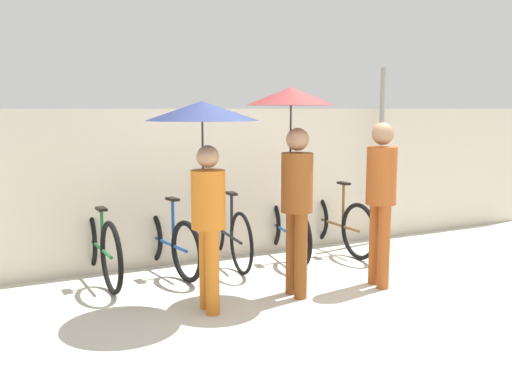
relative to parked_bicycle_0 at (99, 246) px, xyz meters
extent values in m
plane|color=beige|center=(1.57, -1.90, -0.40)|extent=(30.00, 30.00, 0.00)
cube|color=beige|center=(1.57, 0.34, 0.56)|extent=(11.14, 0.12, 1.91)
torus|color=black|center=(-0.02, 0.53, -0.01)|extent=(0.08, 0.77, 0.77)
torus|color=black|center=(0.02, -0.54, -0.01)|extent=(0.08, 0.77, 0.77)
cylinder|color=#19662D|center=(0.00, -0.01, -0.01)|extent=(0.08, 1.07, 0.04)
cylinder|color=#19662D|center=(0.01, -0.19, 0.21)|extent=(0.04, 0.04, 0.44)
cube|color=black|center=(0.01, -0.19, 0.45)|extent=(0.10, 0.20, 0.03)
cylinder|color=#19662D|center=(-0.02, 0.53, 0.33)|extent=(0.04, 0.04, 0.68)
cylinder|color=#19662D|center=(-0.02, 0.53, 0.67)|extent=(0.44, 0.04, 0.03)
torus|color=black|center=(0.72, 0.48, -0.05)|extent=(0.15, 0.70, 0.69)
torus|color=black|center=(0.85, -0.51, -0.05)|extent=(0.15, 0.70, 0.69)
cylinder|color=#19478C|center=(0.79, -0.02, -0.05)|extent=(0.17, 0.99, 0.04)
cylinder|color=#19478C|center=(0.81, -0.19, 0.21)|extent=(0.04, 0.04, 0.53)
cube|color=black|center=(0.81, -0.19, 0.49)|extent=(0.12, 0.21, 0.03)
cylinder|color=#19478C|center=(0.72, 0.48, 0.30)|extent=(0.04, 0.04, 0.70)
cylinder|color=#19478C|center=(0.72, 0.48, 0.65)|extent=(0.44, 0.09, 0.03)
torus|color=black|center=(1.62, 0.52, -0.03)|extent=(0.11, 0.73, 0.73)
torus|color=black|center=(1.52, -0.50, -0.03)|extent=(0.11, 0.73, 0.73)
cylinder|color=black|center=(1.57, 0.01, -0.03)|extent=(0.13, 1.02, 0.04)
cylinder|color=black|center=(1.55, -0.17, 0.23)|extent=(0.04, 0.04, 0.52)
cube|color=black|center=(1.55, -0.17, 0.51)|extent=(0.11, 0.21, 0.03)
cylinder|color=black|center=(1.62, 0.52, 0.29)|extent=(0.04, 0.04, 0.64)
cylinder|color=black|center=(1.62, 0.52, 0.61)|extent=(0.44, 0.07, 0.03)
torus|color=black|center=(2.44, 0.49, -0.05)|extent=(0.17, 0.70, 0.70)
torus|color=black|center=(2.27, -0.56, -0.05)|extent=(0.17, 0.70, 0.70)
cylinder|color=#19478C|center=(2.36, -0.04, -0.05)|extent=(0.20, 1.06, 0.04)
cylinder|color=#19478C|center=(2.33, -0.22, 0.26)|extent=(0.04, 0.04, 0.62)
cube|color=black|center=(2.33, -0.22, 0.59)|extent=(0.12, 0.21, 0.03)
cylinder|color=#19478C|center=(2.44, 0.49, 0.27)|extent=(0.04, 0.04, 0.63)
cylinder|color=#19478C|center=(2.44, 0.49, 0.58)|extent=(0.44, 0.10, 0.03)
torus|color=black|center=(3.15, 0.50, -0.03)|extent=(0.06, 0.73, 0.73)
torus|color=black|center=(3.13, -0.58, -0.03)|extent=(0.06, 0.73, 0.73)
cylinder|color=brown|center=(3.14, -0.04, -0.03)|extent=(0.05, 1.08, 0.04)
cylinder|color=brown|center=(3.14, -0.23, 0.25)|extent=(0.04, 0.04, 0.56)
cube|color=black|center=(3.14, -0.23, 0.54)|extent=(0.09, 0.20, 0.03)
cylinder|color=brown|center=(3.15, 0.50, 0.28)|extent=(0.04, 0.04, 0.63)
cylinder|color=brown|center=(3.15, 0.50, 0.60)|extent=(0.44, 0.03, 0.03)
cylinder|color=#C66B1E|center=(0.72, -1.57, 0.00)|extent=(0.13, 0.13, 0.80)
cylinder|color=#C66B1E|center=(0.73, -1.39, 0.00)|extent=(0.13, 0.13, 0.80)
cylinder|color=#C66B1E|center=(0.73, -1.48, 0.68)|extent=(0.32, 0.32, 0.55)
sphere|color=tan|center=(0.73, -1.48, 1.08)|extent=(0.21, 0.21, 0.21)
cylinder|color=#332D28|center=(0.73, -1.34, 1.06)|extent=(0.02, 0.02, 0.69)
cone|color=#19234C|center=(0.73, -1.34, 1.49)|extent=(1.06, 1.06, 0.18)
cylinder|color=brown|center=(1.69, -1.54, 0.04)|extent=(0.13, 0.13, 0.88)
cylinder|color=brown|center=(1.69, -1.36, 0.04)|extent=(0.13, 0.13, 0.88)
cylinder|color=brown|center=(1.69, -1.45, 0.78)|extent=(0.32, 0.32, 0.60)
sphere|color=#997051|center=(1.69, -1.45, 1.21)|extent=(0.23, 0.23, 0.23)
cylinder|color=#332D28|center=(1.70, -1.31, 1.18)|extent=(0.02, 0.02, 0.73)
cone|color=#591919|center=(1.70, -1.31, 1.63)|extent=(0.91, 0.91, 0.18)
cylinder|color=#9E4C1E|center=(2.65, -1.66, 0.05)|extent=(0.13, 0.13, 0.90)
cylinder|color=#9E4C1E|center=(2.67, -1.48, 0.05)|extent=(0.13, 0.13, 0.90)
cylinder|color=#9E4C1E|center=(2.66, -1.57, 0.81)|extent=(0.32, 0.32, 0.61)
sphere|color=#997051|center=(2.66, -1.57, 1.25)|extent=(0.23, 0.23, 0.23)
cylinder|color=gray|center=(3.99, 0.08, 0.84)|extent=(0.07, 0.07, 2.48)
camera|label=1|loc=(-1.22, -6.32, 1.51)|focal=40.00mm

